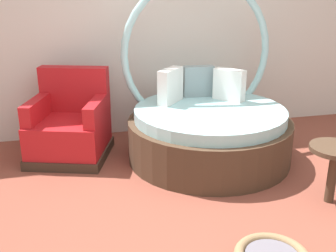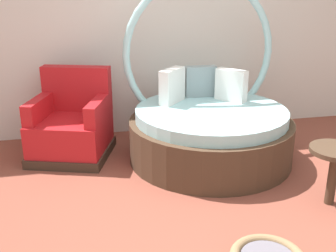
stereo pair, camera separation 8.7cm
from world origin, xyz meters
name	(u,v)px [view 1 (the left image)]	position (x,y,z in m)	size (l,w,h in m)	color
ground_plane	(215,225)	(0.00, 0.00, -0.01)	(8.00, 8.00, 0.02)	brown
back_wall	(154,13)	(0.00, 2.32, 1.46)	(8.00, 0.12, 2.92)	silver
round_daybed	(207,123)	(0.37, 1.30, 0.38)	(1.74, 1.74, 1.92)	#473323
red_armchair	(70,127)	(-1.08, 1.65, 0.33)	(1.01, 1.01, 0.94)	#38281E
side_table	(335,157)	(1.09, 0.10, 0.43)	(0.44, 0.44, 0.52)	#473323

